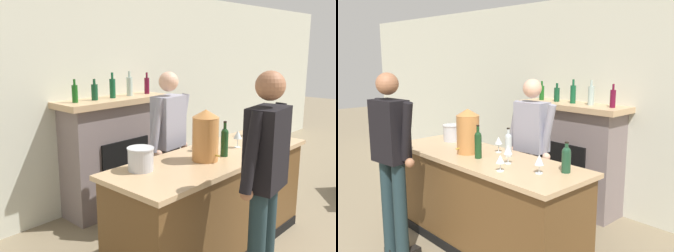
% 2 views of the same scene
% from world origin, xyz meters
% --- Properties ---
extents(wall_back_panel, '(12.00, 0.07, 2.75)m').
position_xyz_m(wall_back_panel, '(0.00, 4.63, 1.38)').
color(wall_back_panel, beige).
rests_on(wall_back_panel, ground_plane).
extents(bar_counter, '(2.33, 0.78, 0.99)m').
position_xyz_m(bar_counter, '(-0.15, 2.84, 0.50)').
color(bar_counter, brown).
rests_on(bar_counter, ground_plane).
extents(fireplace_stone, '(1.45, 0.52, 1.71)m').
position_xyz_m(fireplace_stone, '(-0.16, 4.37, 0.71)').
color(fireplace_stone, slate).
rests_on(fireplace_stone, ground_plane).
extents(potted_plant_corner, '(0.44, 0.46, 0.60)m').
position_xyz_m(potted_plant_corner, '(-2.65, 4.09, 0.24)').
color(potted_plant_corner, '#524C45').
rests_on(potted_plant_corner, ground_plane).
extents(person_customer, '(0.65, 0.34, 1.85)m').
position_xyz_m(person_customer, '(-0.60, 2.07, 1.03)').
color(person_customer, '#1C2D32').
rests_on(person_customer, ground_plane).
extents(person_bartender, '(0.66, 0.33, 1.75)m').
position_xyz_m(person_bartender, '(-0.09, 3.50, 0.97)').
color(person_bartender, '#3A373D').
rests_on(person_bartender, ground_plane).
extents(copper_dispenser, '(0.24, 0.28, 0.47)m').
position_xyz_m(copper_dispenser, '(-0.35, 2.81, 1.23)').
color(copper_dispenser, '#BD7A3F').
rests_on(copper_dispenser, bar_counter).
extents(ice_bucket_steel, '(0.23, 0.23, 0.20)m').
position_xyz_m(ice_bucket_steel, '(-0.94, 3.03, 1.09)').
color(ice_bucket_steel, silver).
rests_on(ice_bucket_steel, bar_counter).
extents(wine_bottle_port_short, '(0.08, 0.08, 0.28)m').
position_xyz_m(wine_bottle_port_short, '(0.77, 3.01, 1.12)').
color(wine_bottle_port_short, '#1C412A').
rests_on(wine_bottle_port_short, bar_counter).
extents(wine_bottle_cabernet_heavy, '(0.07, 0.07, 0.34)m').
position_xyz_m(wine_bottle_cabernet_heavy, '(-0.12, 2.75, 1.14)').
color(wine_bottle_cabernet_heavy, '#173A1B').
rests_on(wine_bottle_cabernet_heavy, bar_counter).
extents(wine_bottle_burgundy_dark, '(0.07, 0.07, 0.30)m').
position_xyz_m(wine_bottle_burgundy_dark, '(0.04, 3.02, 1.13)').
color(wine_bottle_burgundy_dark, '#B0BDC2').
rests_on(wine_bottle_burgundy_dark, bar_counter).
extents(wine_glass_by_dispenser, '(0.08, 0.08, 0.15)m').
position_xyz_m(wine_glass_by_dispenser, '(0.35, 2.62, 1.10)').
color(wine_glass_by_dispenser, silver).
rests_on(wine_glass_by_dispenser, bar_counter).
extents(wine_glass_back_row, '(0.09, 0.09, 0.18)m').
position_xyz_m(wine_glass_back_row, '(0.23, 2.83, 1.13)').
color(wine_glass_back_row, silver).
rests_on(wine_glass_back_row, bar_counter).
extents(wine_glass_front_right, '(0.08, 0.08, 0.17)m').
position_xyz_m(wine_glass_front_right, '(0.63, 2.82, 1.11)').
color(wine_glass_front_right, silver).
rests_on(wine_glass_front_right, bar_counter).
extents(wine_glass_near_bucket, '(0.08, 0.08, 0.17)m').
position_xyz_m(wine_glass_near_bucket, '(-0.15, 3.05, 1.12)').
color(wine_glass_near_bucket, silver).
rests_on(wine_glass_near_bucket, bar_counter).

